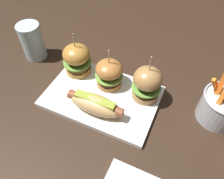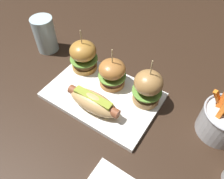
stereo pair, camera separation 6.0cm
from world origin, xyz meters
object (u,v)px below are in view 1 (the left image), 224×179
hot_dog (95,104)px  water_glass (32,41)px  platter_main (102,96)px  slider_right (147,83)px  fries_bucket (222,106)px  slider_center (109,73)px  slider_left (77,59)px

hot_dog → water_glass: size_ratio=1.30×
platter_main → hot_dog: 0.07m
platter_main → water_glass: (-0.30, 0.08, 0.05)m
water_glass → slider_right: bearing=-3.4°
fries_bucket → slider_center: bearing=-175.8°
slider_center → slider_left: bearing=174.8°
hot_dog → slider_left: size_ratio=1.13×
platter_main → slider_right: size_ratio=2.18×
hot_dog → slider_center: size_ratio=1.23×
hot_dog → water_glass: bearing=156.8°
platter_main → fries_bucket: 0.33m
platter_main → slider_right: 0.14m
fries_bucket → platter_main: bearing=-167.0°
platter_main → slider_left: slider_left is taller
hot_dog → slider_right: 0.15m
platter_main → slider_center: 0.07m
hot_dog → fries_bucket: (0.31, 0.13, 0.00)m
platter_main → slider_center: slider_center is taller
slider_right → fries_bucket: slider_right is taller
platter_main → fries_bucket: (0.32, 0.07, 0.04)m
slider_right → fries_bucket: (0.20, 0.02, -0.02)m
hot_dog → slider_right: bearing=44.8°
slider_left → slider_center: bearing=-5.2°
hot_dog → slider_right: slider_right is taller
slider_left → slider_right: bearing=-2.4°
fries_bucket → water_glass: fries_bucket is taller
slider_left → water_glass: size_ratio=1.15×
slider_right → fries_bucket: size_ratio=1.08×
slider_left → slider_center: (0.11, -0.01, -0.01)m
platter_main → hot_dog: hot_dog is taller
slider_left → water_glass: (-0.18, 0.02, -0.00)m
slider_right → slider_center: bearing=-179.6°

